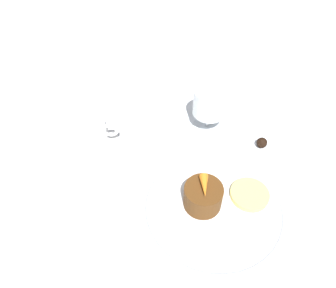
{
  "coord_description": "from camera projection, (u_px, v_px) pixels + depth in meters",
  "views": [
    {
      "loc": [
        -0.1,
        -0.36,
        0.53
      ],
      "look_at": [
        -0.08,
        0.09,
        0.04
      ],
      "focal_mm": 35.0,
      "sensor_mm": 36.0,
      "label": 1
    }
  ],
  "objects": [
    {
      "name": "fork",
      "position": [
        112.0,
        208.0,
        0.61
      ],
      "size": [
        0.04,
        0.17,
        0.01
      ],
      "color": "silver",
      "rests_on": "ground_plane"
    },
    {
      "name": "chocolate_truffle",
      "position": [
        262.0,
        143.0,
        0.71
      ],
      "size": [
        0.02,
        0.02,
        0.02
      ],
      "color": "black",
      "rests_on": "ground_plane"
    },
    {
      "name": "saucer",
      "position": [
        90.0,
        142.0,
        0.71
      ],
      "size": [
        0.14,
        0.14,
        0.01
      ],
      "color": "white",
      "rests_on": "ground_plane"
    },
    {
      "name": "coffee_cup",
      "position": [
        87.0,
        131.0,
        0.69
      ],
      "size": [
        0.11,
        0.08,
        0.06
      ],
      "color": "white",
      "rests_on": "saucer"
    },
    {
      "name": "dessert_cake",
      "position": [
        203.0,
        196.0,
        0.58
      ],
      "size": [
        0.07,
        0.07,
        0.05
      ],
      "color": "#563314",
      "rests_on": "dinner_plate"
    },
    {
      "name": "ground_plane",
      "position": [
        209.0,
        190.0,
        0.64
      ],
      "size": [
        3.0,
        3.0,
        0.0
      ],
      "primitive_type": "plane",
      "color": "white"
    },
    {
      "name": "carrot_garnish",
      "position": [
        204.0,
        186.0,
        0.56
      ],
      "size": [
        0.02,
        0.04,
        0.02
      ],
      "color": "orange",
      "rests_on": "dessert_cake"
    },
    {
      "name": "wine_glass",
      "position": [
        210.0,
        104.0,
        0.71
      ],
      "size": [
        0.07,
        0.07,
        0.1
      ],
      "color": "silver",
      "rests_on": "ground_plane"
    },
    {
      "name": "dinner_plate",
      "position": [
        212.0,
        208.0,
        0.6
      ],
      "size": [
        0.27,
        0.27,
        0.01
      ],
      "color": "white",
      "rests_on": "ground_plane"
    },
    {
      "name": "pineapple_slice",
      "position": [
        250.0,
        194.0,
        0.61
      ],
      "size": [
        0.07,
        0.07,
        0.01
      ],
      "color": "#EFE075",
      "rests_on": "dinner_plate"
    },
    {
      "name": "spoon",
      "position": [
        108.0,
        140.0,
        0.71
      ],
      "size": [
        0.02,
        0.11,
        0.0
      ],
      "color": "silver",
      "rests_on": "saucer"
    }
  ]
}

